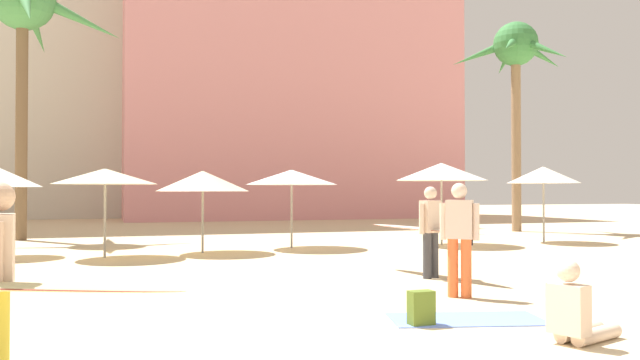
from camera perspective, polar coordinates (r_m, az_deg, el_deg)
name	(u,v)px	position (r m, az deg, el deg)	size (l,w,h in m)	color
hotel_pink	(286,95)	(41.25, -3.02, 7.55)	(19.95, 9.88, 15.51)	pink
palm_tree_far_left	(23,13)	(24.18, -24.85, 13.33)	(6.43, 6.20, 9.09)	brown
palm_tree_left	(516,58)	(27.65, 16.99, 10.34)	(4.76, 4.96, 8.49)	#896B4C
cafe_umbrella_0	(203,181)	(17.17, -10.37, -0.10)	(2.44, 2.44, 2.16)	gray
cafe_umbrella_1	(441,172)	(19.71, 10.73, 0.73)	(2.73, 2.73, 2.47)	gray
cafe_umbrella_2	(292,177)	(18.32, -2.54, 0.24)	(2.62, 2.62, 2.23)	gray
cafe_umbrella_4	(105,176)	(16.51, -18.54, 0.30)	(2.52, 2.52, 2.17)	gray
cafe_umbrella_5	(543,175)	(21.58, 19.22, 0.43)	(2.26, 2.26, 2.41)	gray
beach_towel	(467,319)	(8.47, 12.88, -11.95)	(1.91, 0.93, 0.01)	#6684E0
backpack	(421,309)	(7.97, 8.93, -11.23)	(0.31, 0.25, 0.42)	#536822
person_near_right	(428,228)	(12.27, 9.53, -4.25)	(1.12, 3.09, 1.71)	#3D3D42
person_mid_center	(576,313)	(7.48, 21.81, -10.95)	(0.95, 0.65, 0.90)	beige
person_far_right	(459,234)	(10.05, 12.28, -4.75)	(0.53, 0.45, 1.75)	orange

